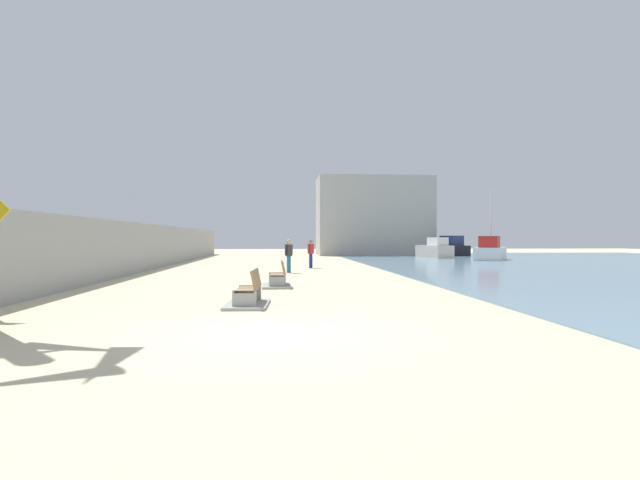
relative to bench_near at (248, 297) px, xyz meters
The scene contains 10 objects.
ground_plane 13.87m from the bench_near, 87.26° to the left, with size 120.00×120.00×0.00m, color beige.
seawall 15.48m from the bench_near, 116.27° to the left, with size 0.80×64.00×2.61m, color #9E9E99.
bench_near is the anchor object (origin of this frame).
bench_far 5.57m from the bench_near, 82.09° to the left, with size 1.15×2.13×0.98m.
person_walking 13.50m from the bench_near, 84.37° to the left, with size 0.42×0.38×1.75m.
person_standing 17.78m from the bench_near, 81.18° to the left, with size 0.41×0.40×1.74m.
boat_far_left 36.09m from the bench_near, 65.58° to the left, with size 2.41×4.73×1.84m.
boat_distant 33.06m from the bench_near, 56.99° to the left, with size 4.10×5.08×6.02m.
boat_outer 42.91m from the bench_near, 65.00° to the left, with size 3.26×5.73×2.02m.
harbor_building 43.43m from the bench_near, 75.37° to the left, with size 12.00×6.00×8.28m, color #ADAAA3.
Camera 1 is at (0.15, -10.11, 1.82)m, focal length 29.74 mm.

